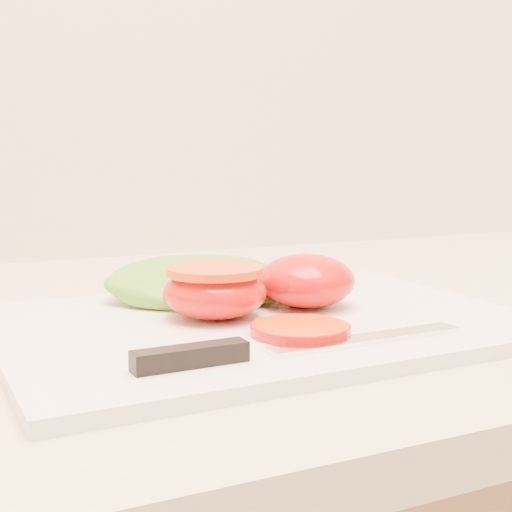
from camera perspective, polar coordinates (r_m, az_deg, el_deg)
name	(u,v)px	position (r m, az deg, el deg)	size (l,w,h in m)	color
cutting_board	(262,323)	(0.54, 0.47, -5.42)	(0.39, 0.28, 0.01)	silver
tomato_half_dome	(306,281)	(0.57, 4.06, -1.97)	(0.08, 0.08, 0.04)	red
tomato_half_cut	(215,290)	(0.53, -3.30, -2.73)	(0.08, 0.08, 0.04)	red
tomato_slice_0	(300,329)	(0.49, 3.56, -5.88)	(0.07, 0.07, 0.01)	#FE610B
lettuce_leaf_0	(201,282)	(0.60, -4.42, -2.10)	(0.16, 0.11, 0.03)	#559C29
knife	(265,349)	(0.44, 0.73, -7.43)	(0.23, 0.02, 0.01)	silver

